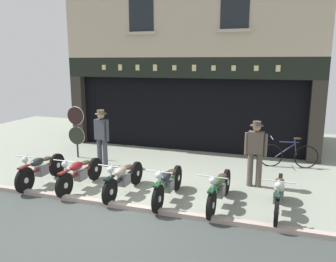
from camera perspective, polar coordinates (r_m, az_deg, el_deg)
name	(u,v)px	position (r m, az deg, el deg)	size (l,w,h in m)	color
ground	(97,232)	(6.86, -11.97, -16.34)	(21.02, 22.00, 0.18)	gray
shop_facade	(197,98)	(13.61, 4.94, 5.65)	(9.32, 4.42, 6.51)	black
motorcycle_far_left	(41,169)	(9.43, -20.63, -5.96)	(0.62, 1.95, 0.92)	black
motorcycle_left	(80,173)	(8.83, -14.66, -6.84)	(0.62, 1.93, 0.90)	black
motorcycle_center_left	(124,178)	(8.27, -7.52, -7.83)	(0.62, 1.98, 0.90)	black
motorcycle_center	(168,183)	(7.82, -0.02, -8.84)	(0.62, 2.01, 0.91)	black
motorcycle_center_right	(219,188)	(7.61, 8.67, -9.56)	(0.62, 2.05, 0.91)	black
motorcycle_right	(279,194)	(7.57, 18.18, -10.08)	(0.62, 1.98, 0.92)	black
salesman_left	(102,135)	(10.46, -11.15, -0.66)	(0.55, 0.35, 1.73)	#3D424C
shopkeeper_center	(255,151)	(8.82, 14.56, -3.25)	(0.56, 0.33, 1.70)	brown
tyre_sign_pole	(76,126)	(11.55, -15.25, 0.75)	(0.61, 0.06, 1.72)	#232328
advert_board_near	(258,104)	(11.67, 14.97, 4.49)	(0.66, 0.03, 1.04)	silver
leaning_bicycle	(289,155)	(10.90, 19.70, -3.83)	(1.72, 0.50, 0.94)	black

